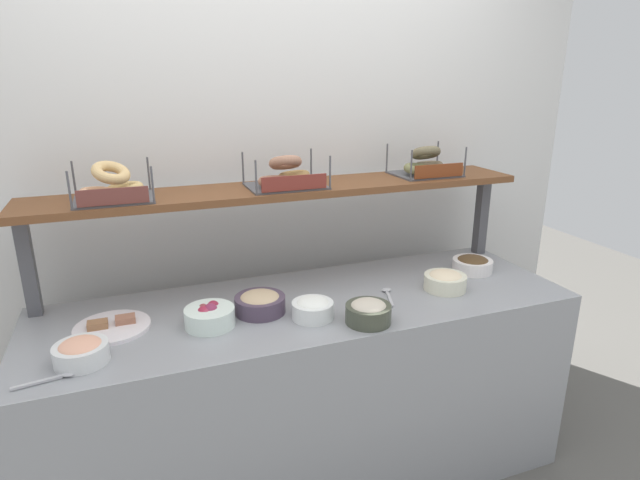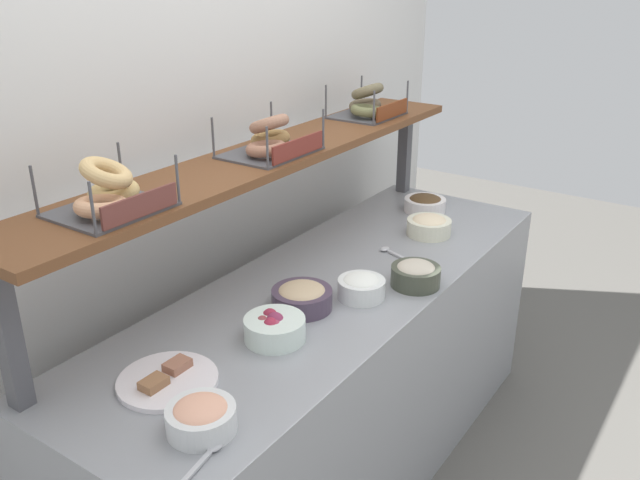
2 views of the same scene
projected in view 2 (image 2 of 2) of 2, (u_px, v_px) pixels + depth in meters
ground_plane at (331, 472)px, 2.68m from camera, size 8.00×8.00×0.00m
back_wall at (211, 161)px, 2.50m from camera, size 3.38×0.06×2.40m
deli_counter at (332, 383)px, 2.51m from camera, size 2.18×0.70×0.85m
shelf_riser_left at (9, 337)px, 1.63m from camera, size 0.05×0.05×0.40m
shelf_riser_right at (405, 151)px, 3.19m from camera, size 0.05×0.05×0.40m
upper_shelf at (269, 156)px, 2.33m from camera, size 2.14×0.32×0.03m
bowl_lox_spread at (201, 417)px, 1.60m from camera, size 0.17×0.17×0.08m
bowl_beet_salad at (274, 328)px, 1.98m from camera, size 0.18×0.18×0.09m
bowl_hummus at (302, 297)px, 2.16m from camera, size 0.20×0.20×0.08m
bowl_chocolate_spread at (425, 203)px, 3.00m from camera, size 0.18×0.18×0.07m
bowl_tuna_salad at (416, 274)px, 2.31m from camera, size 0.17×0.17×0.09m
bowl_potato_salad at (429, 225)px, 2.74m from camera, size 0.18×0.18×0.08m
bowl_cream_cheese at (361, 286)px, 2.23m from camera, size 0.16×0.16×0.08m
serving_plate_white at (168, 380)px, 1.79m from camera, size 0.27×0.27×0.04m
serving_spoon_near_plate at (205, 457)px, 1.52m from camera, size 0.18×0.05×0.01m
serving_spoon_by_edge at (392, 252)px, 2.57m from camera, size 0.08×0.17×0.01m
bagel_basket_plain at (109, 194)px, 1.76m from camera, size 0.29×0.25×0.15m
bagel_basket_everything at (270, 140)px, 2.28m from camera, size 0.32×0.26×0.15m
bagel_basket_poppy at (368, 105)px, 2.83m from camera, size 0.30×0.26×0.15m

